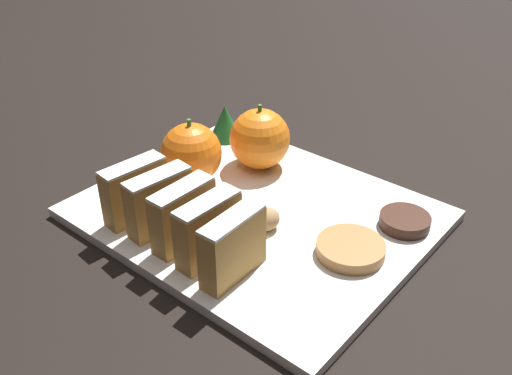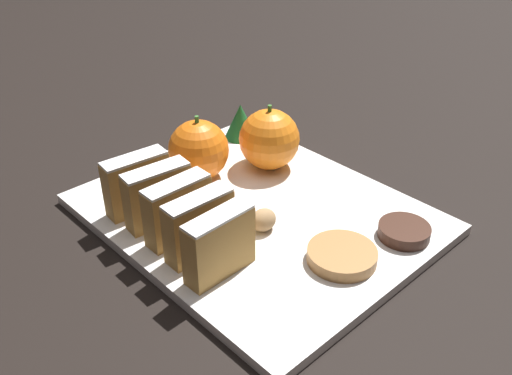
% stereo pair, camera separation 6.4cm
% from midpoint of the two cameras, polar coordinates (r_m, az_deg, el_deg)
% --- Properties ---
extents(ground_plane, '(6.00, 6.00, 0.00)m').
position_cam_midpoint_polar(ground_plane, '(0.66, -2.76, -3.16)').
color(ground_plane, black).
extents(serving_platter, '(0.30, 0.37, 0.01)m').
position_cam_midpoint_polar(serving_platter, '(0.66, -2.78, -2.74)').
color(serving_platter, white).
rests_on(serving_platter, ground_plane).
extents(stollen_slice_front, '(0.07, 0.03, 0.07)m').
position_cam_midpoint_polar(stollen_slice_front, '(0.55, -5.71, -6.04)').
color(stollen_slice_front, '#B28442').
rests_on(stollen_slice_front, serving_platter).
extents(stollen_slice_second, '(0.07, 0.03, 0.07)m').
position_cam_midpoint_polar(stollen_slice_second, '(0.57, -7.99, -4.29)').
color(stollen_slice_second, '#B28442').
rests_on(stollen_slice_second, serving_platter).
extents(stollen_slice_third, '(0.07, 0.02, 0.07)m').
position_cam_midpoint_polar(stollen_slice_third, '(0.60, -10.35, -2.84)').
color(stollen_slice_third, '#B28442').
rests_on(stollen_slice_third, serving_platter).
extents(stollen_slice_fourth, '(0.08, 0.03, 0.07)m').
position_cam_midpoint_polar(stollen_slice_fourth, '(0.62, -12.55, -1.53)').
color(stollen_slice_fourth, '#B28442').
rests_on(stollen_slice_fourth, serving_platter).
extents(stollen_slice_fifth, '(0.08, 0.03, 0.07)m').
position_cam_midpoint_polar(stollen_slice_fifth, '(0.65, -14.79, -0.44)').
color(stollen_slice_fifth, '#B28442').
rests_on(stollen_slice_fifth, serving_platter).
extents(orange_near, '(0.08, 0.08, 0.09)m').
position_cam_midpoint_polar(orange_near, '(0.72, -2.15, 4.82)').
color(orange_near, orange).
rests_on(orange_near, serving_platter).
extents(orange_far, '(0.08, 0.08, 0.08)m').
position_cam_midpoint_polar(orange_far, '(0.70, -9.08, 3.32)').
color(orange_far, orange).
rests_on(orange_far, serving_platter).
extents(walnut, '(0.03, 0.02, 0.02)m').
position_cam_midpoint_polar(walnut, '(0.62, -1.82, -3.30)').
color(walnut, '#9E7A51').
rests_on(walnut, serving_platter).
extents(chocolate_cookie, '(0.06, 0.06, 0.01)m').
position_cam_midpoint_polar(chocolate_cookie, '(0.64, 11.91, -3.40)').
color(chocolate_cookie, '#381E14').
rests_on(chocolate_cookie, serving_platter).
extents(gingerbread_cookie, '(0.07, 0.07, 0.01)m').
position_cam_midpoint_polar(gingerbread_cookie, '(0.59, 6.15, -6.42)').
color(gingerbread_cookie, '#A3703D').
rests_on(gingerbread_cookie, serving_platter).
extents(evergreen_sprig, '(0.05, 0.05, 0.05)m').
position_cam_midpoint_polar(evergreen_sprig, '(0.80, -5.40, 6.46)').
color(evergreen_sprig, '#195623').
rests_on(evergreen_sprig, serving_platter).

